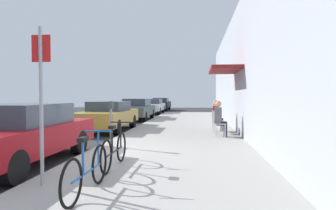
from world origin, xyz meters
The scene contains 17 objects.
ground_plane centered at (0.00, 0.00, 0.00)m, with size 60.00×60.00×0.00m, color #2D2D30.
sidewalk_slab centered at (2.25, 2.00, 0.06)m, with size 4.50×32.00×0.12m, color #9E9B93.
building_facade centered at (4.64, 2.01, 2.61)m, with size 1.40×32.00×5.23m.
parked_car_0 centered at (-1.10, -1.30, 0.73)m, with size 1.80×4.40×1.41m.
parked_car_1 centered at (-1.10, 5.02, 0.71)m, with size 1.80×4.40×1.34m.
parked_car_2 centered at (-1.10, 10.87, 0.72)m, with size 1.80×4.40×1.40m.
parked_car_3 centered at (-1.10, 17.23, 0.69)m, with size 1.80×4.40×1.32m.
parked_car_4 centered at (-1.10, 22.83, 0.72)m, with size 1.80×4.40×1.36m.
parking_meter centered at (0.45, 0.51, 0.89)m, with size 0.12×0.10×1.32m.
street_sign centered at (0.40, -2.99, 1.64)m, with size 0.32×0.06×2.60m.
bicycle_0 centered at (1.30, -3.31, 0.48)m, with size 0.46×1.71×0.90m.
bicycle_1 centered at (1.24, -1.74, 0.48)m, with size 0.46×1.71×0.90m.
cafe_chair_0 centered at (3.68, 2.98, 0.62)m, with size 0.52×0.52×0.87m.
seated_patron_0 centered at (3.74, 2.97, 0.82)m, with size 0.48×0.42×1.29m.
cafe_chair_1 centered at (3.67, 3.79, 0.62)m, with size 0.48×0.48×0.87m.
cafe_chair_2 centered at (3.67, 4.48, 0.62)m, with size 0.48×0.48×0.87m.
seated_patron_2 centered at (3.73, 4.48, 0.82)m, with size 0.45×0.39×1.29m.
Camera 1 is at (2.96, -7.33, 1.60)m, focal length 29.99 mm.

